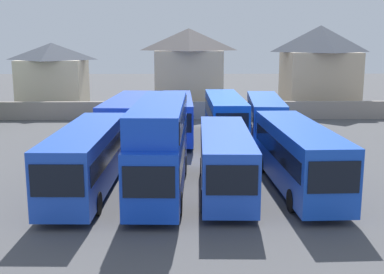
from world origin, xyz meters
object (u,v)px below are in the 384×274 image
(bus_5, at_px, (127,116))
(house_terrace_left, at_px, (53,76))
(house_terrace_centre, at_px, (189,69))
(bus_1, at_px, (87,156))
(bus_8, at_px, (265,116))
(bus_4, at_px, (298,154))
(bus_3, at_px, (225,158))
(bus_6, at_px, (177,115))
(bus_2, at_px, (160,142))
(house_terrace_right, at_px, (319,67))
(bus_7, at_px, (225,115))

(bus_5, relative_size, house_terrace_left, 1.55)
(house_terrace_left, xyz_separation_m, house_terrace_centre, (15.45, -0.57, 0.81))
(bus_1, height_order, bus_8, bus_1)
(bus_8, bearing_deg, bus_4, 2.88)
(bus_5, bearing_deg, bus_3, 29.63)
(bus_4, relative_size, bus_6, 1.03)
(bus_2, xyz_separation_m, house_terrace_centre, (1.85, 30.56, 1.94))
(bus_1, height_order, house_terrace_right, house_terrace_right)
(bus_3, xyz_separation_m, bus_8, (4.39, 14.04, 0.04))
(bus_2, distance_m, bus_8, 15.84)
(bus_1, bearing_deg, bus_5, 179.21)
(bus_5, relative_size, house_terrace_centre, 1.28)
(bus_8, bearing_deg, bus_1, -35.41)
(bus_1, xyz_separation_m, bus_5, (0.56, 13.76, -0.04))
(bus_8, bearing_deg, bus_6, -87.89)
(bus_5, xyz_separation_m, house_terrace_centre, (5.15, 16.94, 2.72))
(bus_1, relative_size, bus_7, 1.00)
(bus_6, bearing_deg, house_terrace_right, 136.00)
(bus_1, height_order, house_terrace_left, house_terrace_left)
(bus_1, xyz_separation_m, house_terrace_right, (20.62, 31.14, 2.86))
(bus_2, bearing_deg, bus_1, -85.86)
(bus_5, height_order, house_terrace_right, house_terrace_right)
(bus_3, distance_m, bus_6, 14.62)
(bus_4, bearing_deg, bus_5, -143.55)
(house_terrace_left, bearing_deg, bus_7, -44.10)
(bus_3, distance_m, bus_7, 13.87)
(bus_5, bearing_deg, bus_2, 17.41)
(bus_3, distance_m, bus_4, 4.00)
(bus_6, xyz_separation_m, bus_7, (3.87, -0.54, 0.08))
(bus_7, distance_m, house_terrace_centre, 17.45)
(bus_3, bearing_deg, bus_4, 98.51)
(house_terrace_left, bearing_deg, house_terrace_centre, -2.10)
(bus_7, relative_size, bus_8, 1.05)
(bus_5, distance_m, house_terrace_centre, 17.91)
(bus_4, relative_size, bus_5, 0.98)
(bus_4, bearing_deg, bus_3, -85.24)
(bus_3, bearing_deg, bus_7, 177.01)
(house_terrace_left, bearing_deg, bus_8, -39.05)
(house_terrace_centre, bearing_deg, bus_5, -106.93)
(bus_7, xyz_separation_m, house_terrace_left, (-18.15, 17.60, 1.84))
(bus_2, distance_m, bus_3, 3.55)
(bus_1, distance_m, house_terrace_right, 37.46)
(bus_6, xyz_separation_m, house_terrace_centre, (1.16, 16.49, 2.73))
(bus_3, relative_size, house_terrace_left, 1.37)
(bus_5, height_order, house_terrace_centre, house_terrace_centre)
(bus_1, distance_m, bus_4, 11.28)
(bus_8, bearing_deg, house_terrace_right, 157.31)
(bus_4, xyz_separation_m, bus_8, (0.43, 13.57, -0.08))
(bus_4, xyz_separation_m, house_terrace_centre, (-5.55, 30.37, 2.66))
(bus_3, xyz_separation_m, house_terrace_centre, (-1.59, 30.85, 2.77))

